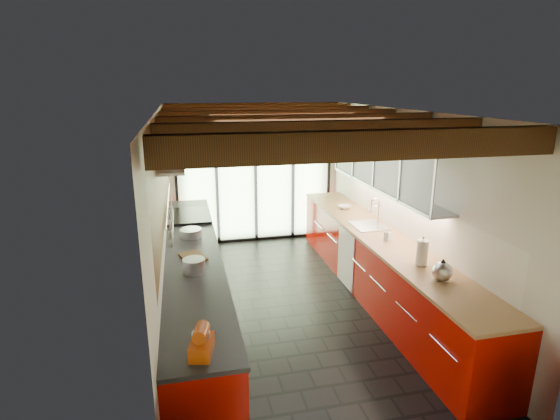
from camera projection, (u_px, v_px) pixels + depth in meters
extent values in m
plane|color=black|center=(290.00, 305.00, 5.98)|extent=(5.50, 5.50, 0.00)
plane|color=silver|center=(255.00, 174.00, 8.20)|extent=(3.20, 0.00, 3.20)
plane|color=silver|center=(388.00, 324.00, 3.04)|extent=(3.20, 0.00, 3.20)
plane|color=silver|center=(163.00, 223.00, 5.28)|extent=(0.00, 5.50, 5.50)
plane|color=silver|center=(404.00, 207.00, 5.96)|extent=(0.00, 5.50, 5.50)
plane|color=#472814|center=(292.00, 111.00, 5.26)|extent=(5.50, 5.50, 0.00)
cube|color=#593316|center=(368.00, 145.00, 3.18)|extent=(3.14, 0.14, 0.22)
cube|color=#593316|center=(328.00, 133.00, 4.03)|extent=(3.14, 0.14, 0.22)
cube|color=#593316|center=(302.00, 124.00, 4.87)|extent=(3.14, 0.14, 0.22)
cube|color=#593316|center=(283.00, 119.00, 5.71)|extent=(3.14, 0.14, 0.22)
cube|color=#593316|center=(269.00, 114.00, 6.56)|extent=(3.14, 0.14, 0.22)
cube|color=#593316|center=(259.00, 111.00, 7.40)|extent=(3.14, 0.14, 0.22)
cube|color=brown|center=(254.00, 117.00, 7.87)|extent=(3.14, 0.06, 0.50)
plane|color=brown|center=(162.00, 165.00, 5.28)|extent=(0.00, 4.90, 4.90)
plane|color=#C6EAAD|center=(255.00, 186.00, 8.24)|extent=(2.90, 0.00, 2.90)
cube|color=black|center=(177.00, 190.00, 7.92)|extent=(0.05, 0.04, 2.15)
cube|color=black|center=(328.00, 182.00, 8.54)|extent=(0.05, 0.04, 2.15)
cube|color=black|center=(256.00, 186.00, 8.20)|extent=(0.06, 0.05, 2.15)
cube|color=black|center=(255.00, 128.00, 7.91)|extent=(2.90, 0.05, 0.06)
cylinder|color=red|center=(255.00, 117.00, 7.83)|extent=(0.34, 0.04, 0.34)
cylinder|color=beige|center=(255.00, 117.00, 7.81)|extent=(0.28, 0.02, 0.28)
cube|color=#AA0D03|center=(194.00, 285.00, 5.58)|extent=(0.65, 5.00, 0.88)
cube|color=black|center=(192.00, 251.00, 5.46)|extent=(0.68, 5.00, 0.04)
cube|color=silver|center=(191.00, 246.00, 6.94)|extent=(0.66, 0.90, 0.90)
cube|color=black|center=(189.00, 216.00, 6.81)|extent=(0.65, 0.90, 0.06)
cube|color=#AA0D03|center=(378.00, 267.00, 6.13)|extent=(0.65, 5.00, 0.88)
cube|color=#A0784D|center=(380.00, 236.00, 6.00)|extent=(0.68, 5.00, 0.04)
cube|color=white|center=(346.00, 259.00, 6.43)|extent=(0.02, 0.60, 0.84)
cube|color=silver|center=(369.00, 226.00, 6.37)|extent=(0.45, 0.52, 0.02)
cylinder|color=silver|center=(379.00, 214.00, 6.35)|extent=(0.02, 0.02, 0.34)
torus|color=silver|center=(375.00, 203.00, 6.29)|extent=(0.14, 0.02, 0.14)
plane|color=silver|center=(374.00, 164.00, 6.02)|extent=(0.00, 3.00, 3.00)
cube|color=#9EA0A5|center=(384.00, 187.00, 6.15)|extent=(0.34, 3.00, 0.03)
cube|color=#9EA0A5|center=(387.00, 140.00, 5.96)|extent=(0.34, 3.00, 0.03)
cylinder|color=silver|center=(167.00, 203.00, 5.52)|extent=(0.02, 2.20, 0.02)
cube|color=silver|center=(171.00, 154.00, 5.28)|extent=(0.28, 2.60, 0.03)
cylinder|color=silver|center=(171.00, 239.00, 4.74)|extent=(0.04, 0.18, 0.18)
cylinder|color=silver|center=(171.00, 229.00, 5.07)|extent=(0.04, 0.22, 0.22)
cylinder|color=silver|center=(172.00, 221.00, 5.39)|extent=(0.04, 0.26, 0.26)
cylinder|color=silver|center=(172.00, 213.00, 5.72)|extent=(0.04, 0.18, 0.18)
cube|color=#CA4C10|center=(202.00, 347.00, 3.33)|extent=(0.22, 0.31, 0.12)
cylinder|color=#CA4C10|center=(201.00, 332.00, 3.27)|extent=(0.15, 0.20, 0.11)
cylinder|color=silver|center=(201.00, 339.00, 3.36)|extent=(0.17, 0.17, 0.12)
cylinder|color=silver|center=(194.00, 266.00, 4.78)|extent=(0.33, 0.33, 0.16)
cylinder|color=silver|center=(191.00, 233.00, 5.90)|extent=(0.35, 0.35, 0.11)
cube|color=brown|center=(193.00, 257.00, 5.19)|extent=(0.35, 0.41, 0.03)
sphere|color=silver|center=(442.00, 271.00, 4.58)|extent=(0.26, 0.26, 0.21)
cone|color=black|center=(443.00, 260.00, 4.55)|extent=(0.10, 0.10, 0.06)
cylinder|color=silver|center=(436.00, 266.00, 4.69)|extent=(0.04, 0.08, 0.05)
cylinder|color=white|center=(422.00, 253.00, 4.95)|extent=(0.13, 0.13, 0.29)
cylinder|color=silver|center=(424.00, 238.00, 4.90)|extent=(0.03, 0.03, 0.05)
imported|color=silver|center=(388.00, 234.00, 5.76)|extent=(0.10, 0.10, 0.17)
imported|color=silver|center=(344.00, 207.00, 7.27)|extent=(0.22, 0.22, 0.05)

